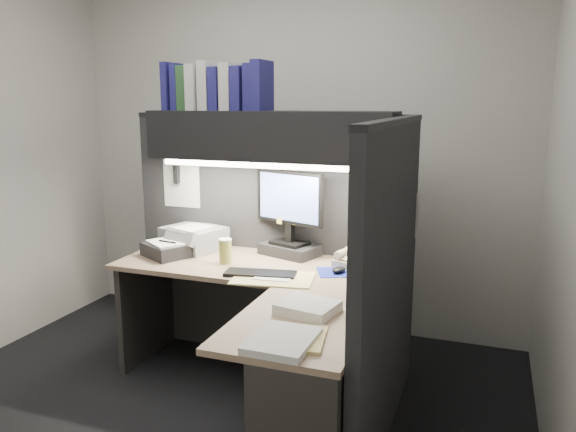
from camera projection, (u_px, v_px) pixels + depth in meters
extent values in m
plane|color=black|center=(201.00, 416.00, 3.10)|extent=(3.50, 3.50, 0.00)
cube|color=beige|center=(292.00, 150.00, 4.21)|extent=(3.50, 0.04, 2.70)
cube|color=black|center=(268.00, 238.00, 3.79)|extent=(1.90, 0.06, 1.60)
cube|color=black|center=(388.00, 288.00, 2.78)|extent=(0.06, 1.50, 1.60)
cube|color=#957E5E|center=(256.00, 266.00, 3.44)|extent=(1.70, 0.68, 0.03)
cube|color=#957E5E|center=(300.00, 324.00, 2.55)|extent=(0.60, 0.85, 0.03)
cube|color=#2A2725|center=(274.00, 306.00, 3.79)|extent=(1.61, 0.02, 0.70)
cube|color=#2A2725|center=(147.00, 306.00, 3.78)|extent=(0.04, 0.61, 0.70)
cube|color=#2A2725|center=(305.00, 427.00, 2.38)|extent=(0.38, 0.40, 0.70)
cube|color=black|center=(270.00, 136.00, 3.45)|extent=(1.55, 0.34, 0.30)
cylinder|color=white|center=(262.00, 166.00, 3.35)|extent=(1.32, 0.04, 0.04)
cube|color=black|center=(290.00, 250.00, 3.63)|extent=(0.42, 0.33, 0.07)
cube|color=black|center=(290.00, 232.00, 3.60)|extent=(0.06, 0.05, 0.12)
cube|color=black|center=(289.00, 197.00, 3.55)|extent=(0.49, 0.20, 0.33)
cube|color=#6E8EF1|center=(288.00, 198.00, 3.53)|extent=(0.44, 0.15, 0.29)
cube|color=black|center=(260.00, 274.00, 3.21)|extent=(0.42, 0.21, 0.02)
cube|color=navy|center=(338.00, 272.00, 3.26)|extent=(0.29, 0.28, 0.00)
ellipsoid|color=black|center=(339.00, 270.00, 3.24)|extent=(0.10, 0.11, 0.04)
cube|color=beige|center=(354.00, 260.00, 3.36)|extent=(0.25, 0.25, 0.08)
cylinder|color=#D3BD54|center=(225.00, 252.00, 3.44)|extent=(0.08, 0.08, 0.14)
cube|color=gray|center=(194.00, 238.00, 3.77)|extent=(0.45, 0.41, 0.15)
cube|color=black|center=(167.00, 250.00, 3.60)|extent=(0.36, 0.34, 0.08)
cube|color=#E1D17E|center=(273.00, 278.00, 3.14)|extent=(0.49, 0.37, 0.01)
cube|color=white|center=(308.00, 308.00, 2.64)|extent=(0.30, 0.27, 0.05)
cube|color=white|center=(282.00, 341.00, 2.30)|extent=(0.26, 0.32, 0.03)
cube|color=#E1D17E|center=(299.00, 338.00, 2.34)|extent=(0.26, 0.30, 0.02)
cube|color=navy|center=(172.00, 87.00, 3.61)|extent=(0.04, 0.22, 0.30)
cube|color=navy|center=(181.00, 87.00, 3.61)|extent=(0.05, 0.22, 0.29)
cube|color=#264C27|center=(189.00, 88.00, 3.60)|extent=(0.07, 0.22, 0.28)
cube|color=#B1B2AE|center=(197.00, 88.00, 3.54)|extent=(0.06, 0.22, 0.28)
cube|color=#B1B2AE|center=(209.00, 86.00, 3.53)|extent=(0.07, 0.22, 0.30)
cube|color=navy|center=(220.00, 89.00, 3.51)|extent=(0.07, 0.22, 0.26)
cube|color=#B1B2AE|center=(231.00, 87.00, 3.49)|extent=(0.07, 0.22, 0.29)
cube|color=navy|center=(242.00, 89.00, 3.44)|extent=(0.06, 0.22, 0.26)
cube|color=navy|center=(253.00, 87.00, 3.42)|extent=(0.05, 0.22, 0.28)
cube|color=navy|center=(262.00, 86.00, 3.39)|extent=(0.07, 0.22, 0.30)
cube|color=white|center=(365.00, 209.00, 3.48)|extent=(0.21, 0.00, 0.28)
cube|color=white|center=(401.00, 215.00, 3.41)|extent=(0.21, 0.00, 0.28)
cube|color=white|center=(181.00, 183.00, 3.90)|extent=(0.28, 0.00, 0.34)
cube|color=black|center=(378.00, 251.00, 2.62)|extent=(0.00, 0.18, 0.22)
cube|color=white|center=(361.00, 289.00, 2.31)|extent=(0.00, 0.21, 0.28)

